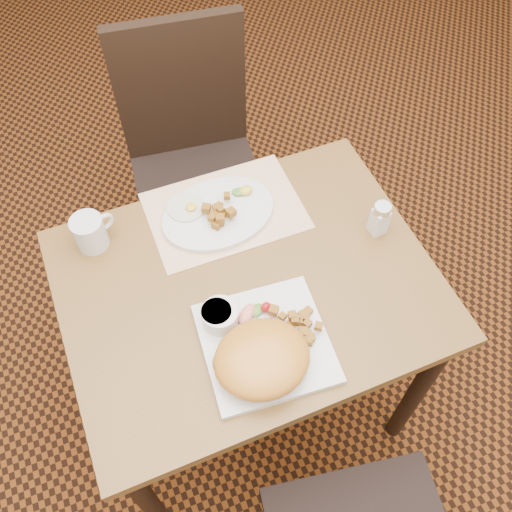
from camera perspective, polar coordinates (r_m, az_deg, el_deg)
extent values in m
plane|color=black|center=(2.07, -0.53, -13.58)|extent=(8.00, 8.00, 0.00)
cube|color=brown|center=(1.40, -0.75, -3.05)|extent=(0.90, 0.70, 0.03)
cylinder|color=black|center=(1.63, -10.56, -23.18)|extent=(0.05, 0.05, 0.71)
cylinder|color=black|center=(1.75, 15.83, -12.82)|extent=(0.05, 0.05, 0.71)
cylinder|color=black|center=(1.86, -15.75, -5.59)|extent=(0.05, 0.05, 0.71)
cylinder|color=black|center=(1.97, 6.93, 2.07)|extent=(0.05, 0.05, 0.71)
cylinder|color=black|center=(1.80, 13.65, -21.69)|extent=(0.04, 0.04, 0.42)
cube|color=black|center=(1.97, -5.60, 6.63)|extent=(0.47, 0.47, 0.05)
cylinder|color=black|center=(2.28, -1.59, 6.96)|extent=(0.04, 0.04, 0.42)
cylinder|color=black|center=(2.07, 0.81, -0.32)|extent=(0.04, 0.04, 0.42)
cylinder|color=black|center=(2.26, -10.51, 5.08)|extent=(0.04, 0.04, 0.42)
cylinder|color=black|center=(2.05, -8.96, -2.46)|extent=(0.04, 0.04, 0.42)
cube|color=black|center=(1.92, -7.53, 16.26)|extent=(0.42, 0.09, 0.50)
cube|color=white|center=(1.52, -3.13, 4.54)|extent=(0.40, 0.29, 0.00)
cube|color=silver|center=(1.30, 0.96, -8.73)|extent=(0.30, 0.30, 0.02)
ellipsoid|color=orange|center=(1.24, 0.61, -10.21)|extent=(0.21, 0.19, 0.08)
ellipsoid|color=orange|center=(1.26, 2.03, -11.03)|extent=(0.08, 0.08, 0.03)
ellipsoid|color=orange|center=(1.26, -2.49, -10.45)|extent=(0.08, 0.08, 0.03)
cylinder|color=silver|center=(1.30, -3.61, -5.99)|extent=(0.08, 0.08, 0.05)
cylinder|color=beige|center=(1.28, -3.99, -5.55)|extent=(0.07, 0.07, 0.01)
ellipsoid|color=#387223|center=(1.32, 0.07, -5.44)|extent=(0.05, 0.04, 0.01)
ellipsoid|color=red|center=(1.32, 1.00, -5.14)|extent=(0.03, 0.03, 0.03)
ellipsoid|color=#F28C72|center=(1.32, -0.91, -5.82)|extent=(0.06, 0.06, 0.02)
cylinder|color=white|center=(1.51, -7.02, 4.88)|extent=(0.10, 0.10, 0.01)
ellipsoid|color=yellow|center=(1.50, -6.52, 4.91)|extent=(0.03, 0.03, 0.01)
ellipsoid|color=#387223|center=(1.53, -1.69, 6.43)|extent=(0.05, 0.04, 0.01)
ellipsoid|color=yellow|center=(1.52, -1.01, 6.59)|extent=(0.04, 0.04, 0.02)
cube|color=white|center=(1.48, 12.19, 3.43)|extent=(0.04, 0.04, 0.08)
cylinder|color=silver|center=(1.44, 12.54, 4.63)|extent=(0.05, 0.05, 0.02)
cylinder|color=silver|center=(1.48, -16.31, 2.26)|extent=(0.08, 0.08, 0.09)
torus|color=silver|center=(1.48, -14.93, 3.30)|extent=(0.05, 0.03, 0.05)
cube|color=#A1681A|center=(1.29, 5.33, -8.34)|extent=(0.03, 0.02, 0.02)
cube|color=#A1681A|center=(1.29, 5.18, -8.47)|extent=(0.03, 0.03, 0.02)
cube|color=#A1681A|center=(1.31, 4.25, -6.44)|extent=(0.03, 0.03, 0.02)
cube|color=#A1681A|center=(1.31, 5.17, -6.75)|extent=(0.02, 0.02, 0.02)
cube|color=#A1681A|center=(1.30, 6.28, -6.99)|extent=(0.02, 0.02, 0.01)
cube|color=#A1681A|center=(1.32, 4.63, -5.89)|extent=(0.02, 0.02, 0.02)
cube|color=#A1681A|center=(1.30, 4.75, -7.67)|extent=(0.03, 0.03, 0.02)
cube|color=#A1681A|center=(1.29, 3.61, -8.64)|extent=(0.03, 0.03, 0.02)
cube|color=#A1681A|center=(1.30, 3.93, -6.19)|extent=(0.02, 0.02, 0.02)
cube|color=#A1681A|center=(1.30, 2.16, -7.38)|extent=(0.03, 0.03, 0.02)
cube|color=#A1681A|center=(1.30, 3.93, -6.38)|extent=(0.02, 0.02, 0.02)
cube|color=#A1681A|center=(1.31, 1.78, -5.45)|extent=(0.03, 0.03, 0.02)
cube|color=#A1681A|center=(1.33, 5.20, -5.51)|extent=(0.02, 0.02, 0.02)
cube|color=#A1681A|center=(1.30, 5.29, -7.93)|extent=(0.03, 0.03, 0.02)
cube|color=#A1681A|center=(1.31, 3.38, -7.02)|extent=(0.02, 0.02, 0.02)
cube|color=#A1681A|center=(1.30, 3.64, -5.99)|extent=(0.02, 0.02, 0.02)
cube|color=#A1681A|center=(1.30, 2.66, -6.05)|extent=(0.02, 0.02, 0.01)
cube|color=#A1681A|center=(1.32, 4.89, -6.09)|extent=(0.02, 0.02, 0.02)
cube|color=#A1681A|center=(1.46, -3.67, 3.45)|extent=(0.02, 0.02, 0.02)
cube|color=#A1681A|center=(1.49, -3.99, 4.75)|extent=(0.02, 0.02, 0.02)
cube|color=#A1681A|center=(1.48, -3.19, 4.33)|extent=(0.02, 0.02, 0.02)
cube|color=#A1681A|center=(1.46, -2.52, 4.37)|extent=(0.03, 0.03, 0.02)
cube|color=#A1681A|center=(1.48, -4.09, 4.21)|extent=(0.02, 0.02, 0.02)
cube|color=#A1681A|center=(1.47, -5.01, 4.80)|extent=(0.03, 0.03, 0.02)
cube|color=#A1681A|center=(1.46, -3.96, 3.16)|extent=(0.03, 0.03, 0.02)
cube|color=#A1681A|center=(1.47, -3.57, 4.62)|extent=(0.02, 0.02, 0.02)
cube|color=#A1681A|center=(1.45, -3.60, 3.74)|extent=(0.03, 0.03, 0.02)
cube|color=#A1681A|center=(1.47, -3.85, 3.82)|extent=(0.03, 0.03, 0.02)
cube|color=#A1681A|center=(1.50, -2.93, 6.02)|extent=(0.02, 0.02, 0.01)
cube|color=#A1681A|center=(1.45, -4.40, 3.85)|extent=(0.03, 0.03, 0.02)
cube|color=#A1681A|center=(1.48, -4.13, 4.15)|extent=(0.03, 0.03, 0.02)
cube|color=#A1681A|center=(1.50, -3.72, 5.05)|extent=(0.02, 0.02, 0.01)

